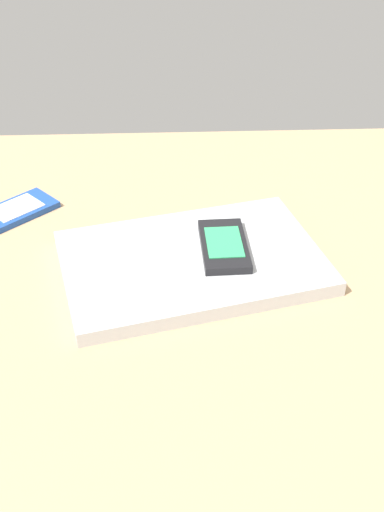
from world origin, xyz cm
name	(u,v)px	position (x,y,z in cm)	size (l,w,h in cm)	color
desk_surface	(223,268)	(0.00, 0.00, 1.50)	(120.00, 80.00, 3.00)	tan
laptop_closed	(192,262)	(4.23, 1.92, 4.00)	(32.97, 21.56, 2.00)	#B7BABC
cell_phone_on_laptop	(222,246)	(0.31, 0.56, 5.58)	(6.25, 11.55, 1.22)	black
cell_phone_on_desk	(17,211)	(29.54, -12.81, 3.50)	(12.52, 12.22, 1.06)	#1E479E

